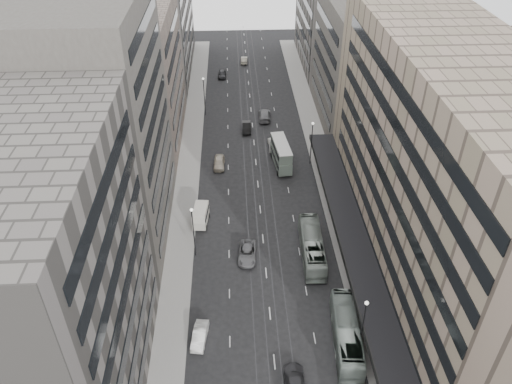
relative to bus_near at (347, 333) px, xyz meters
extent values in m
plane|color=black|center=(-8.50, 3.73, -1.64)|extent=(220.00, 220.00, 0.00)
cube|color=gray|center=(3.50, 41.23, -1.57)|extent=(4.00, 125.00, 0.15)
cube|color=gray|center=(-20.50, 41.23, -1.57)|extent=(4.00, 125.00, 0.15)
cube|color=gray|center=(13.00, 11.73, 13.36)|extent=(15.00, 60.00, 30.00)
cube|color=black|center=(3.50, 11.73, 2.36)|extent=(4.40, 60.00, 0.50)
cube|color=#46433D|center=(13.00, 55.73, 10.36)|extent=(15.00, 28.00, 24.00)
cube|color=#615D58|center=(13.00, 85.73, 12.36)|extent=(15.00, 32.00, 28.00)
cube|color=#615D58|center=(-30.00, -4.27, 13.36)|extent=(15.00, 28.00, 30.00)
cube|color=#46433D|center=(-30.00, 22.73, 15.36)|extent=(15.00, 26.00, 34.00)
cube|color=#726459|center=(-30.00, 49.73, 10.86)|extent=(15.00, 28.00, 25.00)
cube|color=#615D58|center=(-30.00, 82.73, 12.36)|extent=(15.00, 38.00, 28.00)
cylinder|color=#262628|center=(1.20, -1.27, 2.36)|extent=(0.16, 0.16, 8.00)
sphere|color=silver|center=(1.20, -1.27, 6.46)|extent=(0.44, 0.44, 0.44)
cylinder|color=#262628|center=(1.20, 38.73, 2.36)|extent=(0.16, 0.16, 8.00)
sphere|color=silver|center=(1.20, 38.73, 6.46)|extent=(0.44, 0.44, 0.44)
cylinder|color=#262628|center=(-18.20, 15.73, 2.36)|extent=(0.16, 0.16, 8.00)
sphere|color=silver|center=(-18.20, 15.73, 6.46)|extent=(0.44, 0.44, 0.44)
cylinder|color=#262628|center=(-18.20, 58.73, 2.36)|extent=(0.16, 0.16, 8.00)
sphere|color=silver|center=(-18.20, 58.73, 6.46)|extent=(0.44, 0.44, 0.44)
imported|color=gray|center=(0.00, 0.00, 0.00)|extent=(3.74, 11.97, 3.28)
imported|color=#96A298|center=(-1.89, 14.90, 0.02)|extent=(3.16, 11.98, 3.31)
cube|color=slate|center=(-4.10, 38.31, -0.11)|extent=(3.21, 8.57, 2.14)
cube|color=slate|center=(-4.10, 38.31, 1.89)|extent=(3.12, 8.23, 1.86)
cube|color=silver|center=(-4.10, 38.31, 2.88)|extent=(3.21, 8.57, 0.11)
cylinder|color=black|center=(-4.93, 35.19, -1.18)|extent=(0.36, 0.95, 0.93)
cylinder|color=black|center=(-2.62, 35.44, -1.18)|extent=(0.36, 0.95, 0.93)
cylinder|color=black|center=(-5.58, 41.19, -1.18)|extent=(0.36, 0.95, 0.93)
cylinder|color=black|center=(-3.27, 41.44, -1.18)|extent=(0.36, 0.95, 0.93)
cube|color=slate|center=(-0.35, -2.84, -0.73)|extent=(2.06, 4.51, 1.15)
cube|color=#AEAEAA|center=(-0.35, -2.84, 0.30)|extent=(2.02, 4.42, 0.91)
cylinder|color=black|center=(-1.21, -4.35, -1.31)|extent=(0.22, 0.67, 0.66)
cylinder|color=black|center=(0.65, -4.26, -1.31)|extent=(0.22, 0.67, 0.66)
cylinder|color=black|center=(-1.34, -1.42, -1.31)|extent=(0.22, 0.67, 0.66)
cylinder|color=black|center=(0.51, -1.34, -1.31)|extent=(0.22, 0.67, 0.66)
cube|color=beige|center=(-17.70, 22.79, -0.60)|extent=(2.45, 4.62, 1.37)
cube|color=silver|center=(-17.70, 22.79, 0.62)|extent=(2.40, 4.53, 1.07)
cylinder|color=black|center=(-18.85, 21.45, -1.29)|extent=(0.27, 0.73, 0.71)
cylinder|color=black|center=(-16.86, 21.23, -1.29)|extent=(0.27, 0.73, 0.71)
cylinder|color=black|center=(-18.54, 24.36, -1.29)|extent=(0.27, 0.73, 0.71)
cylinder|color=black|center=(-16.55, 24.14, -1.29)|extent=(0.27, 0.73, 0.71)
imported|color=white|center=(-17.00, 1.21, -0.92)|extent=(2.12, 4.57, 1.45)
imported|color=slate|center=(-10.95, 14.99, -0.90)|extent=(2.89, 5.54, 1.49)
imported|color=#2B2A2D|center=(-6.60, -5.55, -0.84)|extent=(2.38, 5.60, 1.61)
imported|color=beige|center=(-15.08, 38.61, -0.83)|extent=(2.04, 4.82, 1.63)
imported|color=black|center=(-9.78, 51.38, -0.85)|extent=(1.73, 4.79, 1.57)
imported|color=white|center=(-4.60, 44.73, -0.88)|extent=(2.64, 5.52, 1.52)
imported|color=slate|center=(-5.89, 56.34, -0.79)|extent=(2.70, 6.01, 1.71)
imported|color=#28282B|center=(-14.75, 78.56, -0.85)|extent=(2.10, 4.75, 1.59)
imported|color=#ABA38D|center=(-9.13, 87.57, -0.90)|extent=(1.79, 4.58, 1.49)
camera|label=1|loc=(-12.29, -36.38, 46.90)|focal=35.00mm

